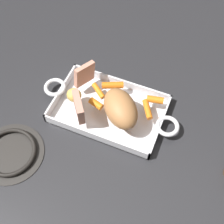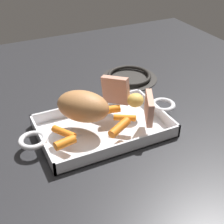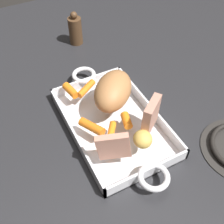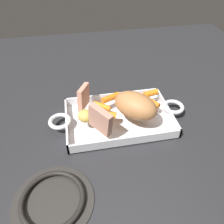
{
  "view_description": "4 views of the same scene",
  "coord_description": "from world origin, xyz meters",
  "views": [
    {
      "loc": [
        -0.21,
        0.49,
        0.86
      ],
      "look_at": [
        -0.02,
        0.03,
        0.05
      ],
      "focal_mm": 48.3,
      "sensor_mm": 36.0,
      "label": 1
    },
    {
      "loc": [
        -0.3,
        -0.67,
        0.54
      ],
      "look_at": [
        0.02,
        -0.0,
        0.06
      ],
      "focal_mm": 51.22,
      "sensor_mm": 36.0,
      "label": 2
    },
    {
      "loc": [
        0.43,
        -0.23,
        0.6
      ],
      "look_at": [
        -0.0,
        -0.0,
        0.06
      ],
      "focal_mm": 44.76,
      "sensor_mm": 36.0,
      "label": 3
    },
    {
      "loc": [
        0.12,
        0.54,
        0.53
      ],
      "look_at": [
        0.02,
        0.01,
        0.05
      ],
      "focal_mm": 34.81,
      "sensor_mm": 36.0,
      "label": 4
    }
  ],
  "objects": [
    {
      "name": "baby_carrot_southwest",
      "position": [
        0.02,
        -0.07,
        0.05
      ],
      "size": [
        0.07,
        0.05,
        0.03
      ],
      "primitive_type": "cylinder",
      "rotation": [
        1.5,
        0.0,
        2.04
      ],
      "color": "orange",
      "rests_on": "roasting_dish"
    },
    {
      "name": "baby_carrot_northeast",
      "position": [
        -0.13,
        -0.07,
        0.05
      ],
      "size": [
        0.06,
        0.03,
        0.02
      ],
      "primitive_type": "cylinder",
      "rotation": [
        1.58,
        0.0,
        1.77
      ],
      "color": "orange",
      "rests_on": "roasting_dish"
    },
    {
      "name": "potato_golden_small",
      "position": [
        0.11,
        0.02,
        0.06
      ],
      "size": [
        0.06,
        0.06,
        0.04
      ],
      "primitive_type": "ellipsoid",
      "rotation": [
        0.0,
        0.0,
        2.9
      ],
      "color": "gold",
      "rests_on": "roasting_dish"
    },
    {
      "name": "roast_slice_outer",
      "position": [
        0.07,
        0.07,
        0.08
      ],
      "size": [
        0.07,
        0.08,
        0.09
      ],
      "primitive_type": "cube",
      "rotation": [
        -0.11,
        0.0,
        0.66
      ],
      "color": "tan",
      "rests_on": "roasting_dish"
    },
    {
      "name": "baby_carrot_center_left",
      "position": [
        -0.12,
        -0.02,
        0.05
      ],
      "size": [
        0.05,
        0.07,
        0.02
      ],
      "primitive_type": "cylinder",
      "rotation": [
        1.57,
        0.0,
        0.55
      ],
      "color": "orange",
      "rests_on": "roasting_dish"
    },
    {
      "name": "stove_burner_rear",
      "position": [
        0.22,
        0.26,
        0.01
      ],
      "size": [
        0.21,
        0.21,
        0.02
      ],
      "color": "#282623",
      "rests_on": "ground_plane"
    },
    {
      "name": "pork_roast",
      "position": [
        -0.05,
        0.02,
        0.08
      ],
      "size": [
        0.17,
        0.17,
        0.08
      ],
      "primitive_type": "ellipsoid",
      "rotation": [
        0.0,
        0.0,
        5.48
      ],
      "color": "#AA7141",
      "rests_on": "roasting_dish"
    },
    {
      "name": "roast_slice_thin",
      "position": [
        0.11,
        -0.06,
        0.08
      ],
      "size": [
        0.05,
        0.08,
        0.09
      ],
      "primitive_type": "cube",
      "rotation": [
        0.13,
        0.0,
        5.85
      ],
      "color": "tan",
      "rests_on": "roasting_dish"
    },
    {
      "name": "baby_carrot_northwest",
      "position": [
        0.05,
        -0.03,
        0.05
      ],
      "size": [
        0.06,
        0.05,
        0.02
      ],
      "primitive_type": "cylinder",
      "rotation": [
        1.64,
        0.0,
        4.08
      ],
      "color": "orange",
      "rests_on": "roasting_dish"
    },
    {
      "name": "roasting_dish",
      "position": [
        0.0,
        0.0,
        0.01
      ],
      "size": [
        0.47,
        0.23,
        0.04
      ],
      "color": "silver",
      "rests_on": "ground_plane"
    },
    {
      "name": "baby_carrot_southeast",
      "position": [
        0.04,
        0.02,
        0.05
      ],
      "size": [
        0.05,
        0.03,
        0.02
      ],
      "primitive_type": "cylinder",
      "rotation": [
        1.63,
        0.0,
        4.45
      ],
      "color": "orange",
      "rests_on": "roasting_dish"
    },
    {
      "name": "ground_plane",
      "position": [
        0.0,
        0.0,
        0.0
      ],
      "size": [
        1.63,
        1.63,
        0.0
      ],
      "primitive_type": "plane",
      "color": "#232326"
    }
  ]
}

